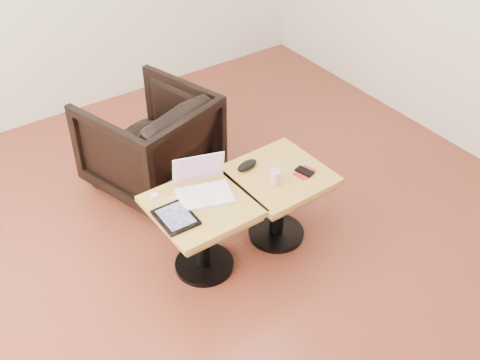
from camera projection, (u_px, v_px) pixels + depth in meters
room_shell at (216, 65)px, 3.02m from camera, size 4.52×4.52×2.71m
side_table_left at (202, 220)px, 3.54m from camera, size 0.57×0.57×0.51m
side_table_right at (278, 189)px, 3.77m from camera, size 0.58×0.58×0.51m
laptop at (203, 186)px, 3.52m from camera, size 0.38×0.35×0.22m
tablet at (176, 217)px, 3.36m from camera, size 0.20×0.25×0.02m
charging_adapter at (154, 196)px, 3.50m from camera, size 0.05×0.05×0.02m
glasses_case at (247, 165)px, 3.72m from camera, size 0.16×0.09×0.05m
striped_cup at (275, 177)px, 3.59m from camera, size 0.07×0.07×0.09m
earbuds_tangle at (275, 166)px, 3.74m from camera, size 0.07×0.05×0.01m
phone_on_sleeve at (304, 172)px, 3.69m from camera, size 0.15×0.13×0.02m
armchair at (150, 141)px, 4.24m from camera, size 0.97×0.98×0.72m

